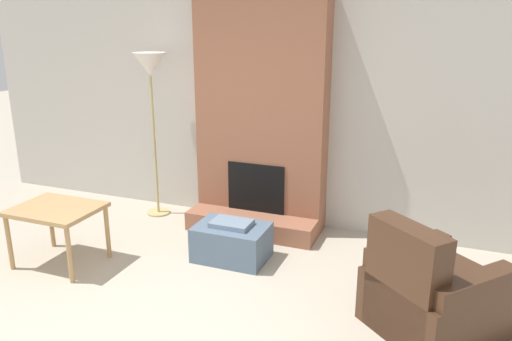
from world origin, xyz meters
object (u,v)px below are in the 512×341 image
at_px(armchair, 429,296).
at_px(floor_lamp_left, 150,73).
at_px(ottoman, 232,241).
at_px(side_table, 57,214).

relative_size(armchair, floor_lamp_left, 0.61).
distance_m(ottoman, armchair, 1.94).
relative_size(armchair, side_table, 1.49).
height_order(ottoman, side_table, side_table).
distance_m(ottoman, side_table, 1.68).
relative_size(ottoman, armchair, 0.60).
bearing_deg(floor_lamp_left, side_table, -96.39).
bearing_deg(floor_lamp_left, armchair, -22.85).
height_order(ottoman, armchair, armchair).
distance_m(armchair, side_table, 3.36).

